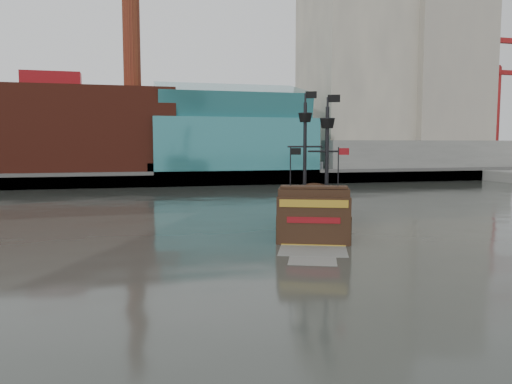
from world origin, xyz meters
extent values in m
plane|color=#2C2E29|center=(0.00, 0.00, 0.00)|extent=(400.00, 400.00, 0.00)
cube|color=slate|center=(0.00, 92.00, 1.00)|extent=(220.00, 60.00, 2.00)
cube|color=#4C4C49|center=(0.00, 62.50, 1.30)|extent=(220.00, 1.00, 2.60)
cube|color=maroon|center=(-22.00, 72.00, 9.50)|extent=(42.00, 18.00, 15.00)
cube|color=teal|center=(10.00, 70.00, 7.00)|extent=(30.00, 16.00, 10.00)
cube|color=#BFB59E|center=(40.00, 80.00, 25.00)|extent=(20.00, 22.00, 46.00)
cube|color=#9F9785|center=(58.00, 76.00, 21.00)|extent=(18.00, 18.00, 38.00)
cube|color=#BFB59E|center=(50.00, 97.00, 28.00)|extent=(24.00, 20.00, 52.00)
cube|color=slate|center=(48.00, 66.00, 5.00)|extent=(40.00, 6.00, 6.00)
cylinder|color=maroon|center=(-8.00, 74.00, 28.00)|extent=(3.20, 3.20, 22.00)
cube|color=teal|center=(10.00, 70.00, 15.00)|extent=(28.00, 14.94, 8.78)
cube|color=slate|center=(78.00, 82.00, 3.50)|extent=(4.00, 4.00, 3.00)
cylinder|color=maroon|center=(78.00, 82.00, 18.00)|extent=(1.40, 1.40, 32.00)
cube|color=maroon|center=(75.00, 82.00, 33.00)|extent=(5.00, 2.50, 2.50)
cube|color=slate|center=(88.00, 92.00, 3.50)|extent=(4.00, 4.00, 3.00)
cylinder|color=maroon|center=(88.00, 92.00, 15.00)|extent=(1.40, 1.40, 26.00)
cube|color=maroon|center=(85.00, 92.00, 27.00)|extent=(5.00, 2.50, 2.50)
cube|color=black|center=(6.03, 15.62, 0.65)|extent=(9.80, 14.09, 2.82)
cube|color=#432918|center=(6.03, 15.62, 2.22)|extent=(8.82, 12.68, 0.33)
cube|color=black|center=(7.93, 20.46, 2.60)|extent=(5.24, 4.11, 1.08)
cube|color=black|center=(3.97, 10.37, 3.04)|extent=(5.43, 3.50, 1.95)
cube|color=black|center=(3.61, 9.44, 1.30)|extent=(5.04, 2.19, 4.34)
cube|color=#AA8221|center=(3.55, 9.30, 3.04)|extent=(4.57, 1.86, 0.54)
cube|color=maroon|center=(3.55, 9.30, 1.84)|extent=(3.56, 1.47, 0.43)
cylinder|color=black|center=(5.82, 17.45, 6.61)|extent=(0.39, 0.39, 8.45)
cylinder|color=black|center=(6.23, 13.44, 6.29)|extent=(0.39, 0.39, 7.80)
cone|color=black|center=(5.82, 17.45, 9.54)|extent=(1.55, 1.55, 0.76)
cone|color=black|center=(6.23, 13.44, 8.89)|extent=(1.55, 1.55, 0.76)
cube|color=black|center=(6.27, 17.27, 11.49)|extent=(0.92, 0.39, 0.60)
cube|color=black|center=(6.68, 13.27, 10.84)|extent=(0.92, 0.39, 0.60)
cube|color=gray|center=(2.94, 7.75, 0.01)|extent=(5.71, 5.32, 0.02)
camera|label=1|loc=(-9.19, -23.77, 7.24)|focal=35.00mm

